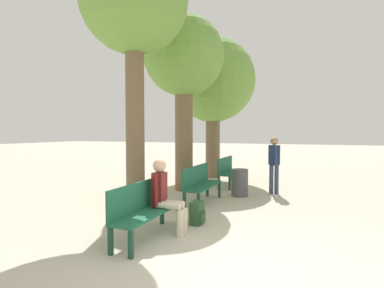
# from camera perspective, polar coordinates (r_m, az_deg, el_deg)

# --- Properties ---
(ground_plane) EXTENTS (80.00, 80.00, 0.00)m
(ground_plane) POSITION_cam_1_polar(r_m,az_deg,el_deg) (4.00, 8.61, -23.13)
(ground_plane) COLOR beige
(bench_row_0) EXTENTS (0.42, 1.62, 0.90)m
(bench_row_0) POSITION_cam_1_polar(r_m,az_deg,el_deg) (5.00, -9.14, -11.60)
(bench_row_0) COLOR #1E6042
(bench_row_0) RESTS_ON ground_plane
(bench_row_1) EXTENTS (0.42, 1.62, 0.90)m
(bench_row_1) POSITION_cam_1_polar(r_m,az_deg,el_deg) (7.28, 1.52, -7.17)
(bench_row_1) COLOR #1E6042
(bench_row_1) RESTS_ON ground_plane
(bench_row_2) EXTENTS (0.42, 1.62, 0.90)m
(bench_row_2) POSITION_cam_1_polar(r_m,az_deg,el_deg) (9.71, 6.89, -4.79)
(bench_row_2) COLOR #1E6042
(bench_row_2) RESTS_ON ground_plane
(tree_row_0) EXTENTS (2.29, 2.29, 5.65)m
(tree_row_0) POSITION_cam_1_polar(r_m,az_deg,el_deg) (7.03, -10.96, 24.55)
(tree_row_0) COLOR brown
(tree_row_0) RESTS_ON ground_plane
(tree_row_1) EXTENTS (2.35, 2.35, 5.11)m
(tree_row_1) POSITION_cam_1_polar(r_m,az_deg,el_deg) (9.04, -1.57, 15.56)
(tree_row_1) COLOR brown
(tree_row_1) RESTS_ON ground_plane
(tree_row_2) EXTENTS (3.16, 3.16, 5.24)m
(tree_row_2) POSITION_cam_1_polar(r_m,az_deg,el_deg) (11.51, 4.01, 11.76)
(tree_row_2) COLOR brown
(tree_row_2) RESTS_ON ground_plane
(person_seated) EXTENTS (0.59, 0.34, 1.26)m
(person_seated) POSITION_cam_1_polar(r_m,az_deg,el_deg) (5.13, -5.08, -9.47)
(person_seated) COLOR beige
(person_seated) RESTS_ON ground_plane
(backpack) EXTENTS (0.23, 0.31, 0.42)m
(backpack) POSITION_cam_1_polar(r_m,az_deg,el_deg) (5.71, 0.98, -13.04)
(backpack) COLOR #284C2D
(backpack) RESTS_ON ground_plane
(pedestrian_near) EXTENTS (0.32, 0.27, 1.57)m
(pedestrian_near) POSITION_cam_1_polar(r_m,az_deg,el_deg) (8.59, 15.38, -3.21)
(pedestrian_near) COLOR #384260
(pedestrian_near) RESTS_ON ground_plane
(trash_bin) EXTENTS (0.44, 0.44, 0.72)m
(trash_bin) POSITION_cam_1_polar(r_m,az_deg,el_deg) (8.17, 9.07, -7.27)
(trash_bin) COLOR #4C4C51
(trash_bin) RESTS_ON ground_plane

